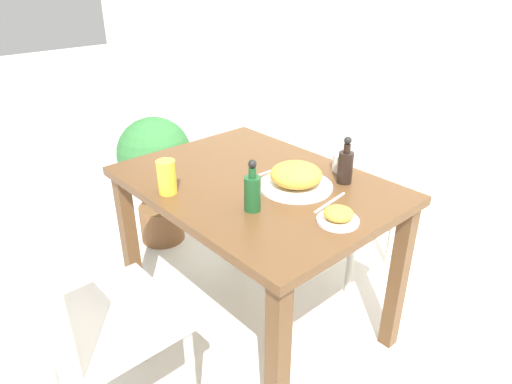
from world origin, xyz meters
TOP-DOWN VIEW (x-y plane):
  - ground_plane at (0.00, 0.00)m, footprint 16.00×16.00m
  - wall_back at (0.00, 1.30)m, footprint 8.00×0.05m
  - dining_table at (0.00, 0.00)m, footprint 1.08×0.79m
  - chair_near at (0.04, -0.76)m, footprint 0.42×0.42m
  - chair_far at (-0.03, 0.75)m, footprint 0.42×0.42m
  - food_plate at (0.15, 0.07)m, footprint 0.29×0.29m
  - side_plate at (0.42, -0.01)m, footprint 0.14×0.14m
  - drink_cup at (0.16, 0.33)m, footprint 0.08×0.08m
  - juice_glass at (-0.14, -0.32)m, footprint 0.07×0.07m
  - sauce_bottle at (0.24, 0.25)m, footprint 0.06×0.06m
  - condiment_bottle at (0.17, -0.17)m, footprint 0.06×0.06m
  - fork_utensil at (-0.03, 0.07)m, footprint 0.01×0.16m
  - spoon_utensil at (0.32, 0.07)m, footprint 0.04×0.20m
  - potted_plant_left at (-0.91, 0.06)m, footprint 0.41×0.41m

SIDE VIEW (x-z plane):
  - ground_plane at x=0.00m, z-range 0.00..0.00m
  - potted_plant_left at x=-0.91m, z-range 0.10..0.86m
  - chair_near at x=0.04m, z-range 0.06..0.97m
  - chair_far at x=-0.03m, z-range 0.06..0.97m
  - dining_table at x=0.00m, z-range 0.26..0.99m
  - fork_utensil at x=-0.03m, z-range 0.73..0.74m
  - spoon_utensil at x=0.32m, z-range 0.73..0.74m
  - side_plate at x=0.42m, z-range 0.73..0.78m
  - drink_cup at x=0.16m, z-range 0.73..0.80m
  - food_plate at x=0.15m, z-range 0.73..0.82m
  - juice_glass at x=-0.14m, z-range 0.73..0.86m
  - sauce_bottle at x=0.24m, z-range 0.71..0.90m
  - condiment_bottle at x=0.17m, z-range 0.71..0.90m
  - wall_back at x=0.00m, z-range 0.00..2.60m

